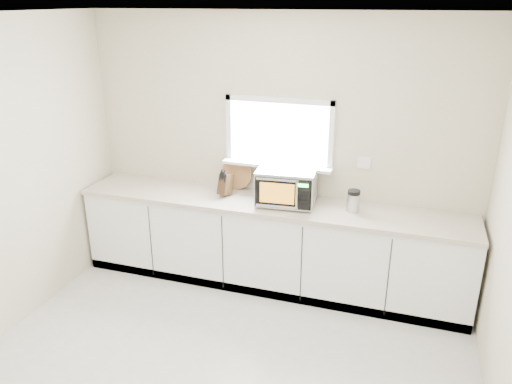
% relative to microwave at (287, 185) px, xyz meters
% --- Properties ---
extents(back_wall, '(4.00, 0.17, 2.70)m').
position_rel_microwave_xyz_m(back_wall, '(-0.16, 0.29, 0.26)').
color(back_wall, beige).
rests_on(back_wall, ground).
extents(cabinets, '(3.92, 0.60, 0.88)m').
position_rel_microwave_xyz_m(cabinets, '(-0.16, -0.01, -0.67)').
color(cabinets, white).
rests_on(cabinets, ground).
extents(countertop, '(3.92, 0.64, 0.04)m').
position_rel_microwave_xyz_m(countertop, '(-0.16, -0.02, -0.21)').
color(countertop, '#C1B49F').
rests_on(countertop, cabinets).
extents(microwave, '(0.59, 0.48, 0.36)m').
position_rel_microwave_xyz_m(microwave, '(0.00, 0.00, 0.00)').
color(microwave, black).
rests_on(microwave, countertop).
extents(knife_block, '(0.13, 0.21, 0.29)m').
position_rel_microwave_xyz_m(knife_block, '(-0.64, 0.02, -0.06)').
color(knife_block, '#402D16').
rests_on(knife_block, countertop).
extents(cutting_board, '(0.33, 0.08, 0.33)m').
position_rel_microwave_xyz_m(cutting_board, '(-0.60, 0.23, -0.02)').
color(cutting_board, '#9E623D').
rests_on(cutting_board, countertop).
extents(coffee_grinder, '(0.15, 0.15, 0.21)m').
position_rel_microwave_xyz_m(coffee_grinder, '(0.64, 0.01, -0.08)').
color(coffee_grinder, '#B4B6BB').
rests_on(coffee_grinder, countertop).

